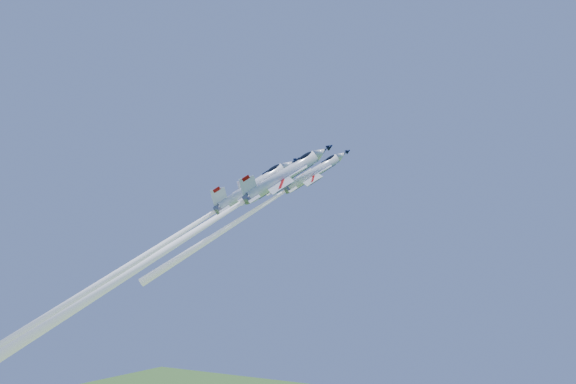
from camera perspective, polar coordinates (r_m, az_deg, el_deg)
The scene contains 4 objects.
jet_lead at distance 119.16m, azimuth -3.15°, elevation -1.75°, with size 26.40×24.37×29.89m.
jet_left at distance 126.17m, azimuth -10.61°, elevation -4.88°, with size 41.05×39.19×48.58m.
jet_right at distance 111.79m, azimuth -9.85°, elevation -4.54°, with size 37.80×35.68×44.08m.
jet_slot at distance 119.75m, azimuth -11.99°, elevation -5.16°, with size 37.92×35.76×44.16m.
Camera 1 is at (60.25, -100.04, 87.25)m, focal length 40.00 mm.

